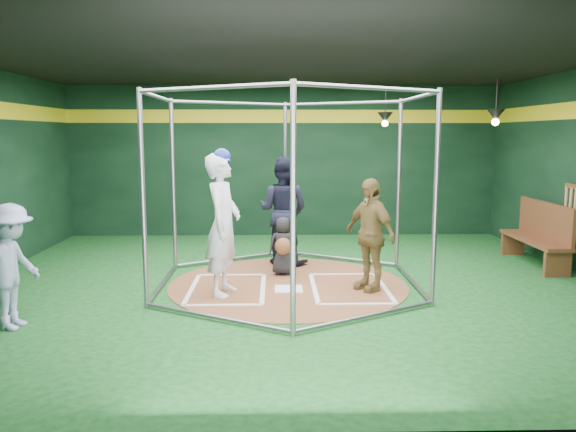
{
  "coord_description": "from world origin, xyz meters",
  "views": [
    {
      "loc": [
        -0.22,
        -8.72,
        2.39
      ],
      "look_at": [
        0.0,
        0.1,
        1.1
      ],
      "focal_mm": 35.0,
      "sensor_mm": 36.0,
      "label": 1
    }
  ],
  "objects_px": {
    "batter_figure": "(223,223)",
    "dugout_bench": "(539,233)",
    "umpire": "(283,211)",
    "visitor_leopard": "(370,234)"
  },
  "relations": [
    {
      "from": "batter_figure",
      "to": "dugout_bench",
      "type": "xyz_separation_m",
      "value": [
        5.62,
        1.81,
        -0.49
      ]
    },
    {
      "from": "dugout_bench",
      "to": "batter_figure",
      "type": "bearing_deg",
      "value": -162.12
    },
    {
      "from": "umpire",
      "to": "batter_figure",
      "type": "bearing_deg",
      "value": 88.6
    },
    {
      "from": "batter_figure",
      "to": "visitor_leopard",
      "type": "relative_size",
      "value": 1.26
    },
    {
      "from": "visitor_leopard",
      "to": "dugout_bench",
      "type": "xyz_separation_m",
      "value": [
        3.4,
        1.61,
        -0.28
      ]
    },
    {
      "from": "umpire",
      "to": "dugout_bench",
      "type": "xyz_separation_m",
      "value": [
        4.69,
        -0.21,
        -0.4
      ]
    },
    {
      "from": "dugout_bench",
      "to": "umpire",
      "type": "bearing_deg",
      "value": 177.49
    },
    {
      "from": "batter_figure",
      "to": "umpire",
      "type": "height_order",
      "value": "batter_figure"
    },
    {
      "from": "umpire",
      "to": "dugout_bench",
      "type": "distance_m",
      "value": 4.71
    },
    {
      "from": "batter_figure",
      "to": "visitor_leopard",
      "type": "bearing_deg",
      "value": 5.32
    }
  ]
}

